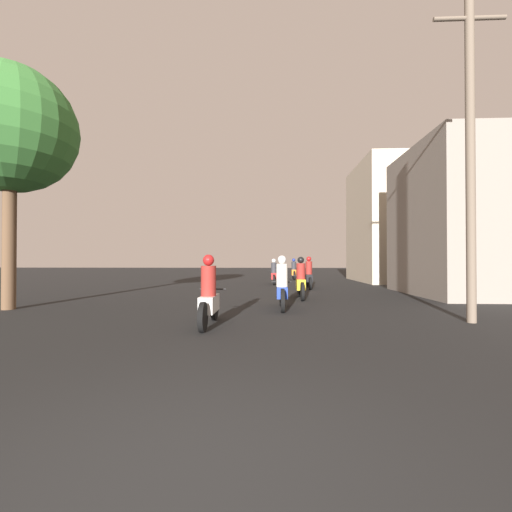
{
  "coord_description": "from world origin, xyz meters",
  "views": [
    {
      "loc": [
        0.53,
        -1.96,
        1.41
      ],
      "look_at": [
        -0.29,
        16.02,
        1.62
      ],
      "focal_mm": 24.0,
      "sensor_mm": 36.0,
      "label": 1
    }
  ],
  "objects_px": {
    "motorcycle_blue": "(282,288)",
    "motorcycle_yellow": "(301,282)",
    "motorcycle_red": "(274,274)",
    "motorcycle_orange": "(294,271)",
    "motorcycle_black": "(309,276)",
    "building_right_far": "(401,223)",
    "building_right_near": "(482,221)",
    "street_tree": "(10,130)",
    "utility_pole_near": "(470,151)",
    "motorcycle_white": "(209,298)"
  },
  "relations": [
    {
      "from": "motorcycle_blue",
      "to": "motorcycle_yellow",
      "type": "xyz_separation_m",
      "value": [
        0.76,
        2.63,
        0.01
      ]
    },
    {
      "from": "motorcycle_red",
      "to": "motorcycle_orange",
      "type": "xyz_separation_m",
      "value": [
        1.46,
        4.78,
        0.03
      ]
    },
    {
      "from": "building_right_far",
      "to": "street_tree",
      "type": "relative_size",
      "value": 1.11
    },
    {
      "from": "motorcycle_yellow",
      "to": "utility_pole_near",
      "type": "xyz_separation_m",
      "value": [
        3.44,
        -4.59,
        3.25
      ]
    },
    {
      "from": "motorcycle_red",
      "to": "motorcycle_white",
      "type": "bearing_deg",
      "value": -98.74
    },
    {
      "from": "motorcycle_white",
      "to": "building_right_far",
      "type": "height_order",
      "value": "building_right_far"
    },
    {
      "from": "motorcycle_yellow",
      "to": "motorcycle_orange",
      "type": "bearing_deg",
      "value": 90.61
    },
    {
      "from": "motorcycle_red",
      "to": "street_tree",
      "type": "distance_m",
      "value": 13.7
    },
    {
      "from": "motorcycle_white",
      "to": "street_tree",
      "type": "distance_m",
      "value": 7.95
    },
    {
      "from": "motorcycle_blue",
      "to": "utility_pole_near",
      "type": "xyz_separation_m",
      "value": [
        4.2,
        -1.95,
        3.25
      ]
    },
    {
      "from": "motorcycle_yellow",
      "to": "motorcycle_black",
      "type": "xyz_separation_m",
      "value": [
        0.77,
        4.46,
        0.01
      ]
    },
    {
      "from": "motorcycle_black",
      "to": "motorcycle_red",
      "type": "height_order",
      "value": "motorcycle_black"
    },
    {
      "from": "building_right_near",
      "to": "utility_pole_near",
      "type": "bearing_deg",
      "value": -122.58
    },
    {
      "from": "motorcycle_yellow",
      "to": "building_right_near",
      "type": "xyz_separation_m",
      "value": [
        7.45,
        1.68,
        2.37
      ]
    },
    {
      "from": "motorcycle_blue",
      "to": "motorcycle_orange",
      "type": "distance_m",
      "value": 14.82
    },
    {
      "from": "utility_pole_near",
      "to": "street_tree",
      "type": "relative_size",
      "value": 1.06
    },
    {
      "from": "motorcycle_white",
      "to": "utility_pole_near",
      "type": "relative_size",
      "value": 0.26
    },
    {
      "from": "motorcycle_black",
      "to": "street_tree",
      "type": "bearing_deg",
      "value": -138.89
    },
    {
      "from": "motorcycle_black",
      "to": "building_right_far",
      "type": "distance_m",
      "value": 9.62
    },
    {
      "from": "building_right_near",
      "to": "street_tree",
      "type": "height_order",
      "value": "street_tree"
    },
    {
      "from": "motorcycle_red",
      "to": "building_right_far",
      "type": "distance_m",
      "value": 9.59
    },
    {
      "from": "motorcycle_blue",
      "to": "building_right_near",
      "type": "xyz_separation_m",
      "value": [
        8.21,
        4.31,
        2.38
      ]
    },
    {
      "from": "utility_pole_near",
      "to": "motorcycle_orange",
      "type": "bearing_deg",
      "value": 99.91
    },
    {
      "from": "building_right_near",
      "to": "motorcycle_white",
      "type": "bearing_deg",
      "value": -144.93
    },
    {
      "from": "motorcycle_red",
      "to": "building_right_near",
      "type": "distance_m",
      "value": 10.4
    },
    {
      "from": "motorcycle_red",
      "to": "motorcycle_orange",
      "type": "distance_m",
      "value": 4.99
    },
    {
      "from": "motorcycle_orange",
      "to": "utility_pole_near",
      "type": "relative_size",
      "value": 0.26
    },
    {
      "from": "motorcycle_blue",
      "to": "building_right_far",
      "type": "bearing_deg",
      "value": 62.48
    },
    {
      "from": "motorcycle_orange",
      "to": "building_right_near",
      "type": "distance_m",
      "value": 12.76
    },
    {
      "from": "motorcycle_red",
      "to": "motorcycle_orange",
      "type": "bearing_deg",
      "value": 70.96
    },
    {
      "from": "motorcycle_blue",
      "to": "motorcycle_white",
      "type": "bearing_deg",
      "value": -117.58
    },
    {
      "from": "motorcycle_white",
      "to": "utility_pole_near",
      "type": "distance_m",
      "value": 6.72
    },
    {
      "from": "motorcycle_blue",
      "to": "motorcycle_yellow",
      "type": "height_order",
      "value": "motorcycle_blue"
    },
    {
      "from": "motorcycle_orange",
      "to": "street_tree",
      "type": "xyz_separation_m",
      "value": [
        -9.08,
        -15.21,
        4.52
      ]
    },
    {
      "from": "motorcycle_blue",
      "to": "motorcycle_black",
      "type": "height_order",
      "value": "motorcycle_black"
    },
    {
      "from": "motorcycle_orange",
      "to": "building_right_near",
      "type": "bearing_deg",
      "value": -53.56
    },
    {
      "from": "motorcycle_black",
      "to": "motorcycle_orange",
      "type": "bearing_deg",
      "value": 94.0
    },
    {
      "from": "motorcycle_orange",
      "to": "motorcycle_white",
      "type": "bearing_deg",
      "value": -96.64
    },
    {
      "from": "street_tree",
      "to": "motorcycle_orange",
      "type": "bearing_deg",
      "value": 59.15
    },
    {
      "from": "motorcycle_white",
      "to": "building_right_far",
      "type": "xyz_separation_m",
      "value": [
        9.9,
        15.74,
        3.27
      ]
    },
    {
      "from": "motorcycle_blue",
      "to": "building_right_near",
      "type": "distance_m",
      "value": 9.57
    },
    {
      "from": "building_right_far",
      "to": "utility_pole_near",
      "type": "relative_size",
      "value": 1.05
    },
    {
      "from": "motorcycle_black",
      "to": "motorcycle_blue",
      "type": "bearing_deg",
      "value": -100.02
    },
    {
      "from": "motorcycle_blue",
      "to": "utility_pole_near",
      "type": "relative_size",
      "value": 0.27
    },
    {
      "from": "building_right_far",
      "to": "street_tree",
      "type": "bearing_deg",
      "value": -139.76
    },
    {
      "from": "motorcycle_blue",
      "to": "motorcycle_black",
      "type": "xyz_separation_m",
      "value": [
        1.53,
        7.09,
        0.02
      ]
    },
    {
      "from": "motorcycle_orange",
      "to": "motorcycle_yellow",
      "type": "bearing_deg",
      "value": -89.56
    },
    {
      "from": "building_right_near",
      "to": "street_tree",
      "type": "relative_size",
      "value": 0.86
    },
    {
      "from": "motorcycle_yellow",
      "to": "motorcycle_red",
      "type": "height_order",
      "value": "motorcycle_yellow"
    },
    {
      "from": "motorcycle_blue",
      "to": "motorcycle_yellow",
      "type": "relative_size",
      "value": 1.01
    }
  ]
}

